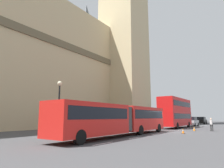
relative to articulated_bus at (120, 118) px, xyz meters
The scene contains 10 objects.
ground_plane 7.98m from the articulated_bus, 14.83° to the right, with size 160.00×160.00×0.00m, color #424244.
lane_centre_marking 13.36m from the articulated_bus, ahead, with size 39.00×0.16×0.01m.
articulated_bus is the anchor object (origin of this frame).
double_decker_bus 17.46m from the articulated_bus, ahead, with size 10.53×2.54×4.90m.
sedan_lead 27.12m from the articulated_bus, ahead, with size 4.40×1.86×1.85m.
sedan_trailing 38.95m from the articulated_bus, ahead, with size 4.40×1.86×1.85m.
traffic_cone_west 7.77m from the articulated_bus, 32.99° to the right, with size 0.36×0.36×0.58m.
traffic_cone_middle 12.44m from the articulated_bus, 19.57° to the right, with size 0.36×0.36×0.58m.
street_lamp 6.06m from the articulated_bus, 130.35° to the left, with size 0.44×0.44×5.27m.
pedestrian_near_cones 13.73m from the articulated_bus, 26.60° to the right, with size 0.42×0.36×1.69m.
Camera 1 is at (-23.95, -8.56, 1.81)m, focal length 31.67 mm.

